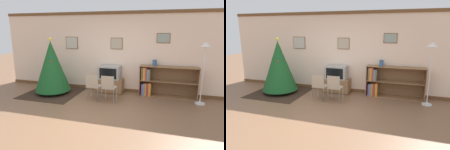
{
  "view_description": "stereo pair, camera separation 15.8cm",
  "coord_description": "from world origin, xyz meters",
  "views": [
    {
      "loc": [
        1.84,
        -4.04,
        2.13
      ],
      "look_at": [
        0.25,
        1.38,
        0.82
      ],
      "focal_mm": 32.0,
      "sensor_mm": 36.0,
      "label": 1
    },
    {
      "loc": [
        1.99,
        -3.99,
        2.13
      ],
      "look_at": [
        0.25,
        1.38,
        0.82
      ],
      "focal_mm": 32.0,
      "sensor_mm": 36.0,
      "label": 2
    }
  ],
  "objects": [
    {
      "name": "tv_console",
      "position": [
        -0.08,
        2.24,
        0.24
      ],
      "size": [
        0.91,
        0.47,
        0.48
      ],
      "color": "brown",
      "rests_on": "ground_plane"
    },
    {
      "name": "area_rug",
      "position": [
        -1.92,
        1.65,
        0.0
      ],
      "size": [
        1.78,
        1.82,
        0.01
      ],
      "color": "#332319",
      "rests_on": "ground_plane"
    },
    {
      "name": "christmas_tree",
      "position": [
        -1.92,
        1.65,
        0.93
      ],
      "size": [
        1.16,
        1.16,
        1.85
      ],
      "color": "maroon",
      "rests_on": "area_rug"
    },
    {
      "name": "folding_chair_right",
      "position": [
        0.16,
        1.31,
        0.47
      ],
      "size": [
        0.4,
        0.4,
        0.82
      ],
      "color": "tan",
      "rests_on": "ground_plane"
    },
    {
      "name": "ground_plane",
      "position": [
        0.0,
        0.0,
        0.0
      ],
      "size": [
        24.0,
        24.0,
        0.0
      ],
      "primitive_type": "plane",
      "color": "brown"
    },
    {
      "name": "bookshelf",
      "position": [
        1.53,
        2.31,
        0.48
      ],
      "size": [
        1.78,
        0.36,
        0.99
      ],
      "color": "olive",
      "rests_on": "ground_plane"
    },
    {
      "name": "television",
      "position": [
        -0.08,
        2.24,
        0.71
      ],
      "size": [
        0.71,
        0.45,
        0.44
      ],
      "color": "#9E9E99",
      "rests_on": "tv_console"
    },
    {
      "name": "vase",
      "position": [
        1.38,
        2.33,
        1.09
      ],
      "size": [
        0.13,
        0.13,
        0.19
      ],
      "color": "#335684",
      "rests_on": "bookshelf"
    },
    {
      "name": "standing_lamp",
      "position": [
        2.75,
        1.93,
        1.37
      ],
      "size": [
        0.28,
        0.28,
        1.78
      ],
      "color": "silver",
      "rests_on": "ground_plane"
    },
    {
      "name": "folding_chair_left",
      "position": [
        -0.33,
        1.31,
        0.47
      ],
      "size": [
        0.4,
        0.4,
        0.82
      ],
      "color": "tan",
      "rests_on": "ground_plane"
    },
    {
      "name": "wall_back",
      "position": [
        -0.0,
        2.54,
        1.35
      ],
      "size": [
        8.46,
        0.11,
        2.7
      ],
      "color": "beige",
      "rests_on": "ground_plane"
    }
  ]
}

